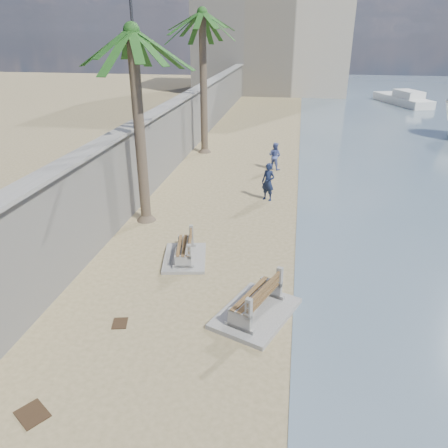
{
  "coord_description": "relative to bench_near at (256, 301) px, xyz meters",
  "views": [
    {
      "loc": [
        1.77,
        -6.51,
        7.37
      ],
      "look_at": [
        -0.5,
        7.0,
        1.2
      ],
      "focal_mm": 35.0,
      "sensor_mm": 36.0,
      "label": 1
    }
  ],
  "objects": [
    {
      "name": "debris_b",
      "position": [
        -4.26,
        -4.22,
        -0.45
      ],
      "size": [
        0.85,
        0.81,
        0.03
      ],
      "primitive_type": "cube",
      "rotation": [
        0.0,
        0.0,
        2.54
      ],
      "color": "#382616",
      "rests_on": "ground_plane"
    },
    {
      "name": "debris_d",
      "position": [
        -3.62,
        -1.0,
        -0.45
      ],
      "size": [
        0.49,
        0.57,
        0.03
      ],
      "primitive_type": "cube",
      "rotation": [
        0.0,
        0.0,
        4.95
      ],
      "color": "#382616",
      "rests_on": "ground_plane"
    },
    {
      "name": "palm_mid",
      "position": [
        -5.19,
        5.87,
        6.73
      ],
      "size": [
        5.0,
        5.0,
        8.19
      ],
      "color": "brown",
      "rests_on": "ground_plane"
    },
    {
      "name": "bench_far",
      "position": [
        -2.77,
        2.82,
        -0.08
      ],
      "size": [
        1.78,
        2.31,
        0.87
      ],
      "color": "gray",
      "rests_on": "ground_plane"
    },
    {
      "name": "yacht_far",
      "position": [
        11.52,
        39.75,
        -0.11
      ],
      "size": [
        5.03,
        8.35,
        1.5
      ],
      "primitive_type": null,
      "rotation": [
        0.0,
        0.0,
        1.94
      ],
      "color": "silver",
      "rests_on": "bay_water"
    },
    {
      "name": "person_b",
      "position": [
        -0.36,
        14.02,
        0.39
      ],
      "size": [
        1.02,
        0.93,
        1.71
      ],
      "primitive_type": "imported",
      "rotation": [
        0.0,
        0.0,
        2.71
      ],
      "color": "#4B599B",
      "rests_on": "ground_plane"
    },
    {
      "name": "ground_plane",
      "position": [
        -0.98,
        -3.62,
        -0.46
      ],
      "size": [
        140.0,
        140.0,
        0.0
      ],
      "primitive_type": "plane",
      "color": "#98855D"
    },
    {
      "name": "bench_near",
      "position": [
        0.0,
        0.0,
        0.0
      ],
      "size": [
        2.55,
        2.99,
        1.06
      ],
      "color": "gray",
      "rests_on": "ground_plane"
    },
    {
      "name": "end_building",
      "position": [
        -2.98,
        48.38,
        6.54
      ],
      "size": [
        18.0,
        12.0,
        14.0
      ],
      "primitive_type": "cube",
      "color": "#B7AA93",
      "rests_on": "ground_plane"
    },
    {
      "name": "seawall",
      "position": [
        -6.18,
        16.38,
        1.29
      ],
      "size": [
        0.45,
        70.0,
        3.5
      ],
      "primitive_type": "cube",
      "color": "gray",
      "rests_on": "ground_plane"
    },
    {
      "name": "wall_cap",
      "position": [
        -6.18,
        16.38,
        3.09
      ],
      "size": [
        0.8,
        70.0,
        0.12
      ],
      "primitive_type": "cube",
      "color": "gray",
      "rests_on": "seawall"
    },
    {
      "name": "person_a",
      "position": [
        -0.37,
        9.07,
        0.55
      ],
      "size": [
        0.87,
        0.77,
        2.02
      ],
      "primitive_type": "imported",
      "rotation": [
        0.0,
        0.0,
        -0.48
      ],
      "color": "#151D3A",
      "rests_on": "ground_plane"
    },
    {
      "name": "palm_back",
      "position": [
        -5.04,
        17.03,
        7.59
      ],
      "size": [
        5.0,
        5.0,
        9.09
      ],
      "color": "brown",
      "rests_on": "ground_plane"
    },
    {
      "name": "streetlight",
      "position": [
        -6.08,
        8.38,
        6.18
      ],
      "size": [
        0.28,
        0.28,
        5.12
      ],
      "color": "#2D2D33",
      "rests_on": "wall_cap"
    }
  ]
}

